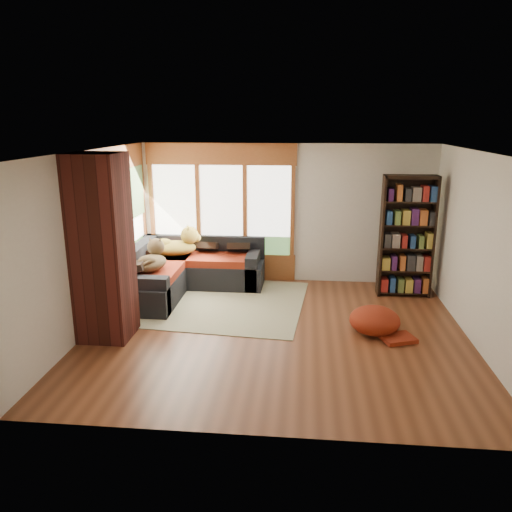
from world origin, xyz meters
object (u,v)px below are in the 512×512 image
(bookshelf, at_px, (407,237))
(dog_brindle, at_px, (152,260))
(sectional_sofa, at_px, (175,274))
(pouf, at_px, (375,320))
(area_rug, at_px, (203,301))
(dog_tan, at_px, (178,245))
(brick_chimney, at_px, (102,248))

(bookshelf, xyz_separation_m, dog_brindle, (-4.30, -0.76, -0.31))
(sectional_sofa, height_order, pouf, sectional_sofa)
(area_rug, xyz_separation_m, bookshelf, (3.47, 0.69, 1.05))
(sectional_sofa, distance_m, dog_tan, 0.55)
(brick_chimney, xyz_separation_m, pouf, (3.82, 0.46, -1.09))
(brick_chimney, bearing_deg, bookshelf, 25.68)
(sectional_sofa, distance_m, area_rug, 0.89)
(pouf, relative_size, dog_tan, 0.77)
(brick_chimney, distance_m, bookshelf, 5.04)
(brick_chimney, relative_size, sectional_sofa, 1.18)
(area_rug, distance_m, dog_brindle, 1.11)
(area_rug, height_order, dog_brindle, dog_brindle)
(area_rug, bearing_deg, dog_brindle, -174.97)
(sectional_sofa, xyz_separation_m, dog_brindle, (-0.20, -0.62, 0.44))
(bookshelf, bearing_deg, dog_tan, 177.94)
(brick_chimney, height_order, area_rug, brick_chimney)
(dog_tan, bearing_deg, bookshelf, -18.32)
(brick_chimney, distance_m, area_rug, 2.25)
(brick_chimney, bearing_deg, area_rug, 54.38)
(sectional_sofa, distance_m, bookshelf, 4.17)
(pouf, bearing_deg, dog_tan, 151.00)
(bookshelf, xyz_separation_m, dog_tan, (-4.09, 0.15, -0.29))
(bookshelf, bearing_deg, pouf, -112.56)
(bookshelf, distance_m, dog_brindle, 4.37)
(sectional_sofa, bearing_deg, area_rug, -39.80)
(sectional_sofa, bearing_deg, dog_brindle, -106.43)
(sectional_sofa, height_order, dog_brindle, dog_brindle)
(brick_chimney, height_order, dog_brindle, brick_chimney)
(pouf, height_order, dog_brindle, dog_brindle)
(pouf, distance_m, dog_tan, 3.90)
(bookshelf, relative_size, pouf, 2.89)
(dog_tan, distance_m, dog_brindle, 0.93)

